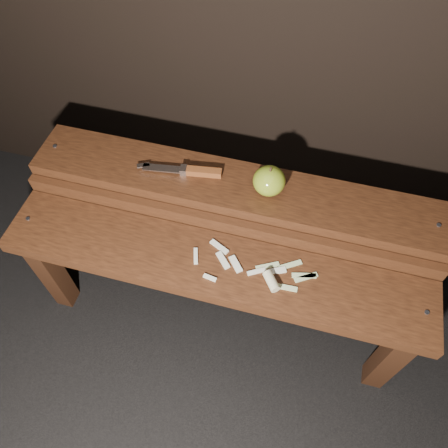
% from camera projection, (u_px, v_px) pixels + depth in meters
% --- Properties ---
extents(ground, '(60.00, 60.00, 0.00)m').
position_uv_depth(ground, '(220.00, 309.00, 1.56)').
color(ground, black).
extents(bench_front_tier, '(1.20, 0.20, 0.42)m').
position_uv_depth(bench_front_tier, '(213.00, 277.00, 1.23)').
color(bench_front_tier, black).
rests_on(bench_front_tier, ground).
extents(bench_rear_tier, '(1.20, 0.21, 0.50)m').
position_uv_depth(bench_rear_tier, '(233.00, 203.00, 1.31)').
color(bench_rear_tier, black).
rests_on(bench_rear_tier, ground).
extents(apple, '(0.09, 0.09, 0.09)m').
position_uv_depth(apple, '(269.00, 181.00, 1.19)').
color(apple, olive).
rests_on(apple, bench_rear_tier).
extents(knife, '(0.25, 0.06, 0.02)m').
position_uv_depth(knife, '(193.00, 171.00, 1.25)').
color(knife, brown).
rests_on(knife, bench_rear_tier).
extents(apple_scraps, '(0.35, 0.13, 0.03)m').
position_uv_depth(apple_scraps, '(262.00, 273.00, 1.16)').
color(apple_scraps, beige).
rests_on(apple_scraps, bench_front_tier).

